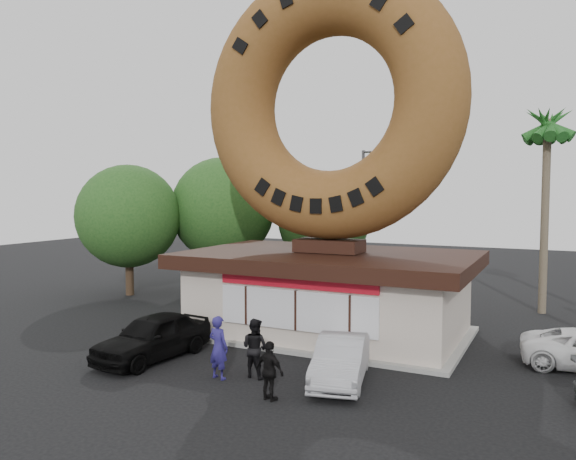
# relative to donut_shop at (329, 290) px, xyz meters

# --- Properties ---
(ground) EXTENTS (90.00, 90.00, 0.00)m
(ground) POSITION_rel_donut_shop_xyz_m (0.00, -5.98, -1.77)
(ground) COLOR black
(ground) RESTS_ON ground
(donut_shop) EXTENTS (11.20, 7.20, 3.80)m
(donut_shop) POSITION_rel_donut_shop_xyz_m (0.00, 0.00, 0.00)
(donut_shop) COLOR beige
(donut_shop) RESTS_ON ground
(giant_donut) EXTENTS (10.58, 2.70, 10.58)m
(giant_donut) POSITION_rel_donut_shop_xyz_m (0.00, 0.02, 7.33)
(giant_donut) COLOR brown
(giant_donut) RESTS_ON donut_shop
(tree_west) EXTENTS (6.00, 6.00, 7.65)m
(tree_west) POSITION_rel_donut_shop_xyz_m (-9.50, 7.02, 2.87)
(tree_west) COLOR #473321
(tree_west) RESTS_ON ground
(tree_mid) EXTENTS (5.20, 5.20, 6.63)m
(tree_mid) POSITION_rel_donut_shop_xyz_m (-4.00, 9.02, 2.25)
(tree_mid) COLOR #473321
(tree_mid) RESTS_ON ground
(tree_far) EXTENTS (5.60, 5.60, 7.14)m
(tree_far) POSITION_rel_donut_shop_xyz_m (-13.00, 3.02, 2.56)
(tree_far) COLOR #473321
(tree_far) RESTS_ON ground
(palm_near) EXTENTS (2.60, 2.60, 9.75)m
(palm_near) POSITION_rel_donut_shop_xyz_m (7.50, 8.02, 6.65)
(palm_near) COLOR #726651
(palm_near) RESTS_ON ground
(street_lamp) EXTENTS (2.11, 0.20, 8.00)m
(street_lamp) POSITION_rel_donut_shop_xyz_m (-1.86, 10.02, 2.72)
(street_lamp) COLOR #59595E
(street_lamp) RESTS_ON ground
(person_left) EXTENTS (0.78, 0.58, 1.94)m
(person_left) POSITION_rel_donut_shop_xyz_m (-1.00, -6.43, -0.80)
(person_left) COLOR navy
(person_left) RESTS_ON ground
(person_center) EXTENTS (0.96, 0.79, 1.82)m
(person_center) POSITION_rel_donut_shop_xyz_m (-0.09, -5.80, -0.86)
(person_center) COLOR black
(person_center) RESTS_ON ground
(person_right) EXTENTS (1.03, 0.64, 1.64)m
(person_right) POSITION_rel_donut_shop_xyz_m (1.24, -7.32, -0.95)
(person_right) COLOR black
(person_right) RESTS_ON ground
(car_black) EXTENTS (2.25, 4.68, 1.54)m
(car_black) POSITION_rel_donut_shop_xyz_m (-4.12, -5.71, -1.00)
(car_black) COLOR black
(car_black) RESTS_ON ground
(car_silver) EXTENTS (2.31, 4.26, 1.33)m
(car_silver) POSITION_rel_donut_shop_xyz_m (2.42, -5.00, -1.10)
(car_silver) COLOR #B1B2B7
(car_silver) RESTS_ON ground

